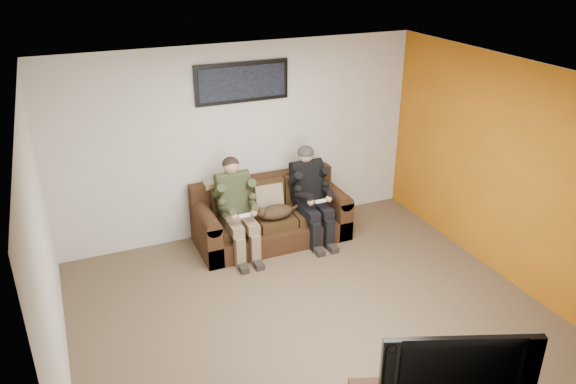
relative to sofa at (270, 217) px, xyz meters
name	(u,v)px	position (x,y,z in m)	size (l,w,h in m)	color
floor	(312,316)	(-0.23, -1.82, -0.31)	(5.00, 5.00, 0.00)	brown
ceiling	(317,81)	(-0.23, -1.82, 2.29)	(5.00, 5.00, 0.00)	silver
wall_back	(241,141)	(-0.23, 0.43, 0.99)	(5.00, 5.00, 0.00)	beige
wall_front	(461,346)	(-0.23, -4.07, 0.99)	(5.00, 5.00, 0.00)	beige
wall_left	(46,261)	(-2.73, -1.82, 0.99)	(4.50, 4.50, 0.00)	beige
wall_right	(508,172)	(2.27, -1.82, 0.99)	(4.50, 4.50, 0.00)	beige
accent_wall_right	(507,172)	(2.26, -1.82, 0.99)	(4.50, 4.50, 0.00)	#B06211
sofa	(270,217)	(0.00, 0.00, 0.00)	(2.03, 0.88, 0.83)	#341D0F
throw_pillow	(269,198)	(0.00, 0.04, 0.28)	(0.39, 0.11, 0.37)	#957F61
throw_blanket	(219,183)	(-0.61, 0.25, 0.52)	(0.41, 0.20, 0.07)	#BFB48C
person_left	(236,203)	(-0.52, -0.17, 0.39)	(0.51, 0.87, 1.26)	#7C664D
person_right	(310,189)	(0.52, -0.17, 0.39)	(0.51, 0.86, 1.27)	black
cat	(275,212)	(-0.03, -0.24, 0.19)	(0.66, 0.26, 0.24)	#46301B
framed_poster	(242,82)	(-0.20, 0.39, 1.79)	(1.25, 0.05, 0.52)	black
television	(454,364)	(0.02, -3.77, 0.51)	(1.19, 0.16, 0.68)	black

